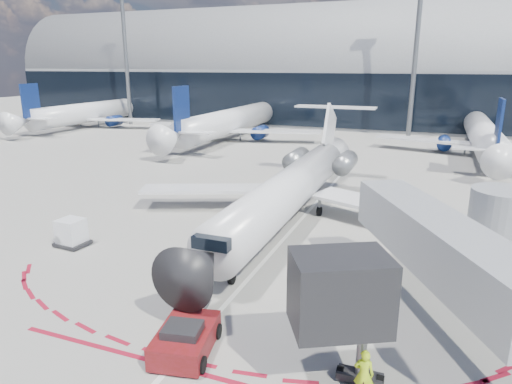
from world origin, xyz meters
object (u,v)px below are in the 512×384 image
at_px(pushback_tug, 186,339).
at_px(ramp_worker, 364,374).
at_px(uld_container, 71,233).
at_px(regional_jet, 294,185).

height_order(pushback_tug, ramp_worker, ramp_worker).
height_order(pushback_tug, uld_container, uld_container).
bearing_deg(pushback_tug, ramp_worker, -11.30).
distance_m(ramp_worker, uld_container, 20.19).
bearing_deg(regional_jet, pushback_tug, -87.72).
bearing_deg(uld_container, regional_jet, 45.34).
relative_size(regional_jet, uld_container, 15.54).
relative_size(pushback_tug, uld_container, 2.68).
xyz_separation_m(regional_jet, uld_container, (-11.37, -9.91, -1.68)).
height_order(ramp_worker, uld_container, ramp_worker).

